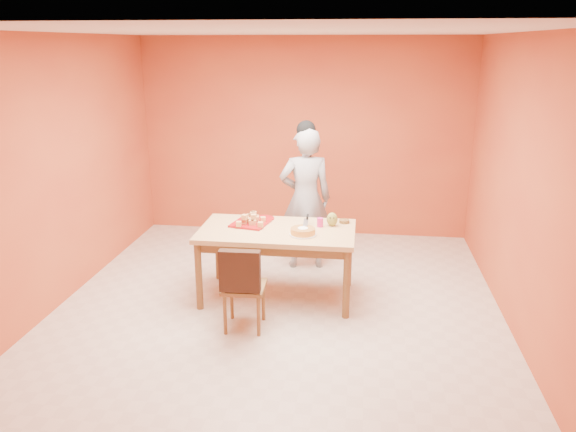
# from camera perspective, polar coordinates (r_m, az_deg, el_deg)

# --- Properties ---
(floor) EXTENTS (5.00, 5.00, 0.00)m
(floor) POSITION_cam_1_polar(r_m,az_deg,el_deg) (5.81, -1.06, -9.40)
(floor) COLOR beige
(floor) RESTS_ON ground
(ceiling) EXTENTS (5.00, 5.00, 0.00)m
(ceiling) POSITION_cam_1_polar(r_m,az_deg,el_deg) (5.20, -1.24, 18.28)
(ceiling) COLOR silver
(ceiling) RESTS_ON wall_back
(wall_back) EXTENTS (4.50, 0.00, 4.50)m
(wall_back) POSITION_cam_1_polar(r_m,az_deg,el_deg) (7.78, 1.66, 7.93)
(wall_back) COLOR #C0552C
(wall_back) RESTS_ON floor
(wall_left) EXTENTS (0.00, 5.00, 5.00)m
(wall_left) POSITION_cam_1_polar(r_m,az_deg,el_deg) (6.10, -22.59, 4.03)
(wall_left) COLOR #C0552C
(wall_left) RESTS_ON floor
(wall_right) EXTENTS (0.00, 5.00, 5.00)m
(wall_right) POSITION_cam_1_polar(r_m,az_deg,el_deg) (5.48, 22.82, 2.64)
(wall_right) COLOR #C0552C
(wall_right) RESTS_ON floor
(dining_table) EXTENTS (1.60, 0.90, 0.76)m
(dining_table) POSITION_cam_1_polar(r_m,az_deg,el_deg) (5.82, -1.11, -2.21)
(dining_table) COLOR tan
(dining_table) RESTS_ON floor
(dining_chair) EXTENTS (0.40, 0.46, 0.85)m
(dining_chair) POSITION_cam_1_polar(r_m,az_deg,el_deg) (5.28, -4.52, -7.04)
(dining_chair) COLOR brown
(dining_chair) RESTS_ON floor
(pastry_pile) EXTENTS (0.32, 0.32, 0.10)m
(pastry_pile) POSITION_cam_1_polar(r_m,az_deg,el_deg) (5.93, -3.87, -0.19)
(pastry_pile) COLOR tan
(pastry_pile) RESTS_ON pastry_platter
(person) EXTENTS (0.68, 0.52, 1.68)m
(person) POSITION_cam_1_polar(r_m,az_deg,el_deg) (6.60, 1.79, 1.74)
(person) COLOR gray
(person) RESTS_ON floor
(pastry_platter) EXTENTS (0.42, 0.42, 0.02)m
(pastry_platter) POSITION_cam_1_polar(r_m,az_deg,el_deg) (5.95, -3.86, -0.77)
(pastry_platter) COLOR maroon
(pastry_platter) RESTS_ON dining_table
(red_dinner_plate) EXTENTS (0.28, 0.28, 0.01)m
(red_dinner_plate) POSITION_cam_1_polar(r_m,az_deg,el_deg) (6.13, -2.44, -0.24)
(red_dinner_plate) COLOR maroon
(red_dinner_plate) RESTS_ON dining_table
(white_cake_plate) EXTENTS (0.33, 0.33, 0.01)m
(white_cake_plate) POSITION_cam_1_polar(r_m,az_deg,el_deg) (5.62, 1.52, -1.88)
(white_cake_plate) COLOR white
(white_cake_plate) RESTS_ON dining_table
(sponge_cake) EXTENTS (0.31, 0.31, 0.06)m
(sponge_cake) POSITION_cam_1_polar(r_m,az_deg,el_deg) (5.61, 1.53, -1.54)
(sponge_cake) COLOR orange
(sponge_cake) RESTS_ON white_cake_plate
(cake_server) EXTENTS (0.06, 0.25, 0.01)m
(cake_server) POSITION_cam_1_polar(r_m,az_deg,el_deg) (5.76, 1.82, -0.65)
(cake_server) COLOR silver
(cake_server) RESTS_ON sponge_cake
(egg_ornament) EXTENTS (0.13, 0.11, 0.15)m
(egg_ornament) POSITION_cam_1_polar(r_m,az_deg,el_deg) (5.89, 4.50, -0.34)
(egg_ornament) COLOR olive
(egg_ornament) RESTS_ON dining_table
(magenta_glass) EXTENTS (0.08, 0.08, 0.09)m
(magenta_glass) POSITION_cam_1_polar(r_m,az_deg,el_deg) (5.86, 3.28, -0.65)
(magenta_glass) COLOR #CD1E77
(magenta_glass) RESTS_ON dining_table
(checker_tin) EXTENTS (0.14, 0.14, 0.03)m
(checker_tin) POSITION_cam_1_polar(r_m,az_deg,el_deg) (6.02, 5.73, -0.54)
(checker_tin) COLOR #3C2310
(checker_tin) RESTS_ON dining_table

